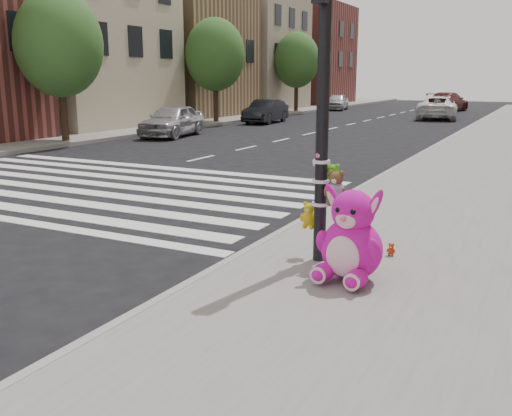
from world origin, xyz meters
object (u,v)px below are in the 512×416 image
Objects in this scene: pink_bunny at (351,242)px; car_dark_far at (266,111)px; signal_pole at (324,135)px; red_teddy at (391,249)px; car_silver_far at (172,120)px; car_white_near at (437,108)px.

car_dark_far is (-12.21, 22.47, 0.03)m from pink_bunny.
signal_pole reaches higher than red_teddy.
car_dark_far reaches higher than red_teddy.
car_silver_far is at bearing -96.17° from car_dark_far.
pink_bunny reaches higher than car_dark_far.
car_white_near is at bearing 98.75° from red_teddy.
car_dark_far is (-11.64, 21.91, -1.14)m from signal_pole.
car_silver_far is (-12.44, 13.94, 0.08)m from pink_bunny.
signal_pole is 1.42m from pink_bunny.
pink_bunny is 0.30× the size of car_dark_far.
car_white_near is (-4.31, 29.90, 0.07)m from pink_bunny.
pink_bunny is at bearing 89.56° from car_white_near.
signal_pole is 0.99× the size of car_silver_far.
pink_bunny is (0.57, -0.56, -1.17)m from signal_pole.
red_teddy is 0.04× the size of car_silver_far.
car_silver_far is at bearing 137.36° from pink_bunny.
pink_bunny is 25.57m from car_dark_far.
car_silver_far is at bearing 131.58° from signal_pole.
car_white_near reaches higher than pink_bunny.
car_white_near is at bearing 53.36° from car_silver_far.
car_silver_far is 17.91m from car_white_near.
car_dark_far is (0.23, 8.53, -0.05)m from car_silver_far.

